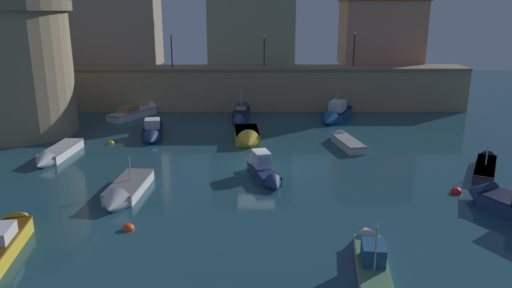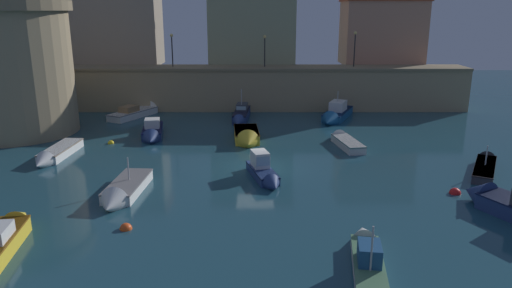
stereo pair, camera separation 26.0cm
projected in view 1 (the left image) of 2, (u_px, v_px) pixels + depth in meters
The scene contains 22 objects.
ground_plane at pixel (256, 166), 31.80m from camera, with size 104.60×104.60×0.00m, color #1E4756.
quay_wall at pixel (255, 88), 49.71m from camera, with size 43.40×3.90×4.42m.
old_town_backdrop at pixel (239, 27), 52.13m from camera, with size 39.49×5.64×8.65m.
fortress_tower at pixel (9, 68), 38.90m from camera, with size 10.63×10.63×10.81m.
quay_lamp_0 at pixel (171, 45), 48.45m from camera, with size 0.32×0.32×3.31m.
quay_lamp_1 at pixel (264, 45), 48.53m from camera, with size 0.32×0.32×3.18m.
quay_lamp_2 at pixel (354, 43), 48.53m from camera, with size 0.32×0.32×3.54m.
moored_boat_1 at pixel (335, 114), 45.08m from camera, with size 4.28×7.02×3.12m.
moored_boat_2 at pixel (55, 155), 33.17m from camera, with size 1.70×5.99×1.34m.
moored_boat_3 at pixel (152, 132), 38.77m from camera, with size 2.34×5.80×1.79m.
moored_boat_4 at pixel (371, 258), 19.33m from camera, with size 2.13×6.91×2.65m.
moored_boat_5 at pixel (344, 140), 36.87m from camera, with size 2.15×5.43×1.21m.
moored_boat_6 at pixel (266, 172), 29.22m from camera, with size 2.35×4.84×1.81m.
moored_boat_7 at pixel (139, 111), 46.98m from camera, with size 4.59×6.87×1.68m.
moored_boat_8 at pixel (241, 115), 44.67m from camera, with size 1.69×6.55×3.10m.
moored_boat_9 at pixel (124, 193), 26.30m from camera, with size 2.00×5.77×2.41m.
moored_boat_10 at pixel (486, 164), 31.27m from camera, with size 4.03×6.22×2.10m.
moored_boat_11 at pixel (247, 137), 37.47m from camera, with size 2.19×5.26×1.78m.
moored_boat_12 at pixel (6, 238), 20.81m from camera, with size 2.07×6.10×1.55m.
mooring_buoy_0 at pixel (111, 144), 37.14m from camera, with size 0.49×0.49×0.49m, color yellow.
mooring_buoy_1 at pixel (128, 229), 22.67m from camera, with size 0.59×0.59×0.59m, color #EA4C19.
mooring_buoy_2 at pixel (456, 193), 27.18m from camera, with size 0.65×0.65×0.65m, color red.
Camera 1 is at (-0.20, -30.19, 10.09)m, focal length 33.43 mm.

